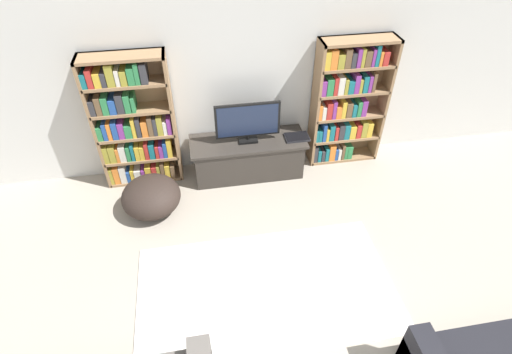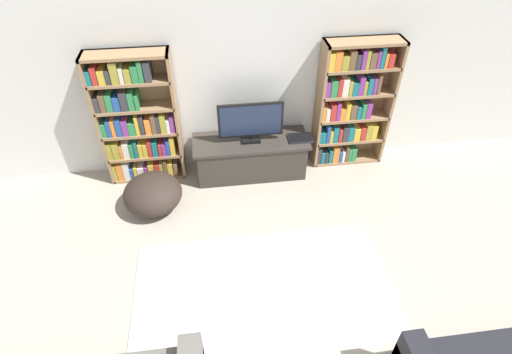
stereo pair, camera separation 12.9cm
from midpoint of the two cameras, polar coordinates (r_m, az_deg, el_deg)
name	(u,v)px [view 1 (the left image)]	position (r m, az deg, el deg)	size (l,w,h in m)	color
wall_back	(237,74)	(5.03, -3.56, 14.53)	(8.80, 0.06, 2.60)	silver
bookshelf_left	(133,125)	(5.15, -17.82, 7.05)	(0.96, 0.30, 1.72)	#93704C
bookshelf_right	(346,103)	(5.38, 11.99, 10.35)	(0.96, 0.30, 1.72)	#93704C
tv_stand	(248,157)	(5.30, -1.83, 2.92)	(1.49, 0.54, 0.53)	#332D28
television	(248,122)	(4.98, -1.95, 7.88)	(0.81, 0.16, 0.54)	black
laptop	(297,137)	(5.20, 5.14, 5.70)	(0.31, 0.22, 0.03)	#28282D
area_rug	(266,288)	(4.19, 0.58, -15.64)	(2.57, 1.42, 0.02)	white
beanbag_ottoman	(151,197)	(4.95, -15.46, -2.71)	(0.70, 0.70, 0.43)	#2D231E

